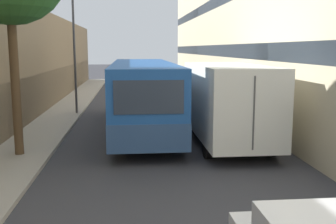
# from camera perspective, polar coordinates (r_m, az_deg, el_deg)

# --- Properties ---
(ground_plane) EXTENTS (150.00, 150.00, 0.00)m
(ground_plane) POSITION_cam_1_polar(r_m,az_deg,el_deg) (15.12, -1.18, -4.24)
(ground_plane) COLOR #38383D
(sidewalk_left) EXTENTS (2.02, 60.00, 0.12)m
(sidewalk_left) POSITION_cam_1_polar(r_m,az_deg,el_deg) (15.50, -18.94, -4.18)
(sidewalk_left) COLOR #9E998E
(sidewalk_left) RESTS_ON ground_plane
(bus) EXTENTS (2.55, 11.22, 2.92)m
(bus) POSITION_cam_1_polar(r_m,az_deg,el_deg) (17.07, -3.68, 2.60)
(bus) COLOR #1E519E
(bus) RESTS_ON ground_plane
(box_truck) EXTENTS (2.35, 8.41, 2.94)m
(box_truck) POSITION_cam_1_polar(r_m,az_deg,el_deg) (15.35, 7.78, 1.95)
(box_truck) COLOR silver
(box_truck) RESTS_ON ground_plane
(street_lamp) EXTENTS (0.36, 0.80, 7.34)m
(street_lamp) POSITION_cam_1_polar(r_m,az_deg,el_deg) (21.27, -13.60, 13.36)
(street_lamp) COLOR #38383D
(street_lamp) RESTS_ON sidewalk_left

